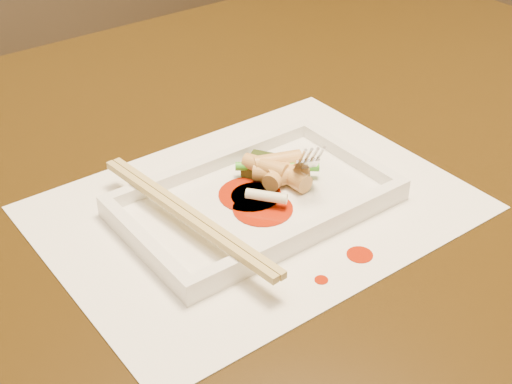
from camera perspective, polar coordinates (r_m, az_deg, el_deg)
table at (r=0.80m, az=-3.66°, el=-5.48°), size 1.40×0.90×0.75m
placemat at (r=0.70m, az=0.00°, el=-1.27°), size 0.40×0.30×0.00m
sauce_splatter_a at (r=0.65m, az=8.30°, el=-4.98°), size 0.02×0.02×0.00m
sauce_splatter_b at (r=0.62m, az=5.25°, el=-7.01°), size 0.01×0.01×0.00m
plate_base at (r=0.70m, az=0.00°, el=-0.95°), size 0.26×0.16×0.01m
plate_rim_far at (r=0.74m, az=-3.43°, el=2.38°), size 0.26×0.01×0.01m
plate_rim_near at (r=0.64m, az=3.96°, el=-3.18°), size 0.26×0.01×0.01m
plate_rim_left at (r=0.64m, az=-8.97°, el=-3.97°), size 0.01×0.14×0.01m
plate_rim_right at (r=0.76m, az=7.52°, el=2.96°), size 0.01×0.14×0.01m
veg_piece at (r=0.73m, az=0.32°, el=2.16°), size 0.05×0.04×0.01m
scallion_white at (r=0.68m, az=0.84°, el=-0.33°), size 0.03×0.04×0.01m
scallion_green at (r=0.72m, az=1.72°, el=2.03°), size 0.07×0.06×0.01m
chopstick_a at (r=0.65m, az=-5.82°, el=-1.89°), size 0.03×0.24×0.01m
chopstick_b at (r=0.65m, az=-5.23°, el=-1.65°), size 0.03×0.24×0.01m
fork at (r=0.71m, az=3.70°, el=6.89°), size 0.09×0.10×0.14m
sauce_blob_0 at (r=0.70m, az=-0.49°, el=-0.18°), size 0.06×0.06×0.00m
sauce_blob_1 at (r=0.68m, az=0.55°, el=-1.34°), size 0.06×0.06×0.00m
sauce_blob_2 at (r=0.70m, az=-0.05°, el=-0.34°), size 0.05×0.05×0.00m
rice_cake_0 at (r=0.71m, az=2.56°, el=1.38°), size 0.04×0.03×0.02m
rice_cake_1 at (r=0.71m, az=1.73°, el=1.44°), size 0.05×0.05×0.02m
rice_cake_2 at (r=0.72m, az=1.71°, el=2.47°), size 0.05×0.03×0.02m
rice_cake_3 at (r=0.71m, az=1.83°, el=1.41°), size 0.04×0.03×0.02m
rice_cake_4 at (r=0.71m, az=2.90°, el=1.26°), size 0.02×0.04×0.02m
rice_cake_5 at (r=0.72m, az=0.74°, el=2.06°), size 0.03×0.05×0.02m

